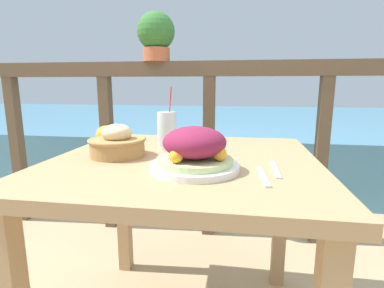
% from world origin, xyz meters
% --- Properties ---
extents(patio_table, '(0.91, 0.90, 0.73)m').
position_xyz_m(patio_table, '(0.00, 0.00, 0.62)').
color(patio_table, tan).
rests_on(patio_table, ground_plane).
extents(railing_fence, '(2.80, 0.08, 1.12)m').
position_xyz_m(railing_fence, '(0.00, 0.85, 0.76)').
color(railing_fence, brown).
rests_on(railing_fence, ground_plane).
extents(sea_backdrop, '(12.00, 4.00, 0.54)m').
position_xyz_m(sea_backdrop, '(0.00, 3.35, 0.27)').
color(sea_backdrop, teal).
rests_on(sea_backdrop, ground_plane).
extents(salad_plate, '(0.27, 0.27, 0.13)m').
position_xyz_m(salad_plate, '(0.06, -0.15, 0.78)').
color(salad_plate, white).
rests_on(salad_plate, patio_table).
extents(drink_glass, '(0.08, 0.08, 0.25)m').
position_xyz_m(drink_glass, '(-0.09, 0.12, 0.80)').
color(drink_glass, silver).
rests_on(drink_glass, patio_table).
extents(bread_basket, '(0.20, 0.20, 0.12)m').
position_xyz_m(bread_basket, '(-0.24, -0.01, 0.77)').
color(bread_basket, '#AD7F47').
rests_on(bread_basket, patio_table).
extents(potted_plant, '(0.23, 0.23, 0.29)m').
position_xyz_m(potted_plant, '(-0.33, 0.85, 1.28)').
color(potted_plant, '#B75B38').
rests_on(potted_plant, railing_fence).
extents(fork, '(0.03, 0.18, 0.00)m').
position_xyz_m(fork, '(0.26, -0.19, 0.73)').
color(fork, silver).
rests_on(fork, patio_table).
extents(knife, '(0.02, 0.18, 0.00)m').
position_xyz_m(knife, '(0.30, -0.11, 0.73)').
color(knife, silver).
rests_on(knife, patio_table).
extents(orange_near_basket, '(0.08, 0.08, 0.08)m').
position_xyz_m(orange_near_basket, '(-0.37, 0.18, 0.77)').
color(orange_near_basket, '#F9A328').
rests_on(orange_near_basket, patio_table).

